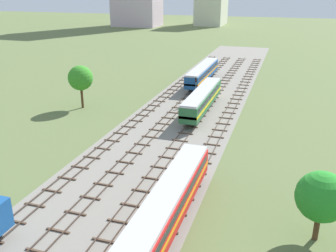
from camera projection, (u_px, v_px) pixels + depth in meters
ground_plane at (177, 125)px, 60.82m from camera, size 480.00×480.00×0.00m
ballast_bed at (177, 125)px, 60.82m from camera, size 18.14×176.00×0.01m
track_far_left at (139, 118)px, 63.69m from camera, size 2.40×126.00×0.29m
track_left at (165, 120)px, 62.34m from camera, size 2.40×126.00×0.29m
track_centre_left at (193, 123)px, 60.99m from camera, size 2.40×126.00×0.29m
track_centre at (221, 126)px, 59.64m from camera, size 2.40×126.00×0.29m
passenger_coach_centre_near at (166, 207)px, 33.42m from camera, size 2.96×22.00×3.80m
diesel_railcar_centre_left_mid at (202, 98)px, 65.95m from camera, size 2.96×20.50×3.80m
passenger_coach_left_midfar at (203, 72)px, 86.05m from camera, size 2.96×22.00×3.80m
signal_post_nearest at (196, 87)px, 70.70m from camera, size 0.28×0.47×5.13m
lineside_tree_0 at (322, 197)px, 31.78m from camera, size 4.44×4.44×6.54m
lineside_tree_1 at (80, 78)px, 67.43m from camera, size 4.50×4.50×7.87m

